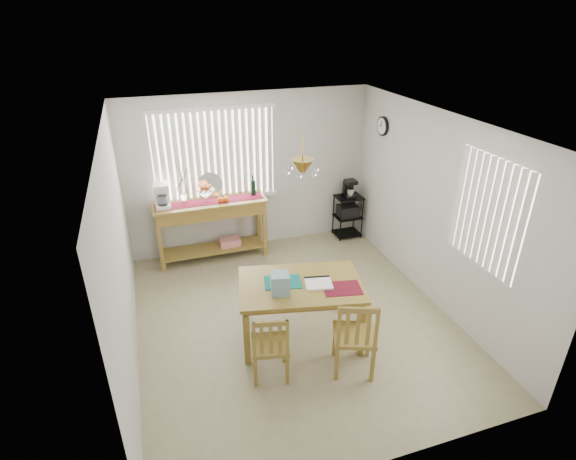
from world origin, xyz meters
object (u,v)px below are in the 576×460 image
object	(u,v)px
sideboard	(212,216)
cart_items	(349,189)
dining_table	(301,290)
chair_right	(355,336)
wire_cart	(348,212)
chair_left	(270,346)

from	to	relation	value
sideboard	cart_items	xyz separation A→B (m)	(2.41, 0.03, 0.16)
dining_table	chair_right	size ratio (longest dim) A/B	1.64
sideboard	wire_cart	size ratio (longest dim) A/B	2.31
wire_cart	cart_items	world-z (taller)	cart_items
dining_table	chair_left	bearing A→B (deg)	-134.68
sideboard	cart_items	world-z (taller)	cart_items
wire_cart	sideboard	bearing A→B (deg)	-179.55
chair_right	sideboard	bearing A→B (deg)	108.62
sideboard	wire_cart	xyz separation A→B (m)	(2.41, 0.02, -0.29)
dining_table	chair_left	xyz separation A→B (m)	(-0.54, -0.55, -0.26)
chair_right	dining_table	bearing A→B (deg)	115.99
wire_cart	chair_left	size ratio (longest dim) A/B	0.88
sideboard	cart_items	distance (m)	2.41
cart_items	chair_left	bearing A→B (deg)	-128.14
dining_table	chair_left	world-z (taller)	chair_left
chair_left	wire_cart	bearing A→B (deg)	51.78
sideboard	chair_right	xyz separation A→B (m)	(1.04, -3.08, -0.26)
chair_left	chair_right	xyz separation A→B (m)	(0.91, -0.20, 0.06)
dining_table	cart_items	bearing A→B (deg)	53.58
cart_items	dining_table	world-z (taller)	cart_items
wire_cart	chair_right	distance (m)	3.39
cart_items	chair_left	size ratio (longest dim) A/B	0.36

